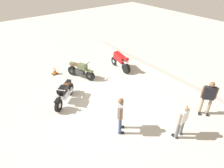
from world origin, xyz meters
TOP-DOWN VIEW (x-y plane):
  - ground_plane at (0.00, 0.00)m, footprint 40.00×40.00m
  - curb_edge at (0.00, 4.60)m, footprint 14.00×0.30m
  - motorcycle_olive_vintage at (-3.07, 0.15)m, footprint 1.84×0.99m
  - motorcycle_red_sportbike at (-2.47, 2.82)m, footprint 1.96×0.70m
  - motorcycle_black_cruiser at (-1.40, -1.73)m, footprint 1.45×1.67m
  - person_in_black_shirt at (3.45, 3.11)m, footprint 0.58×0.55m
  - person_in_white_shirt at (3.59, 0.98)m, footprint 0.32×0.64m
  - person_in_gray_shirt at (1.88, -0.77)m, footprint 0.57×0.55m
  - traffic_cone at (-4.47, -0.99)m, footprint 0.36×0.36m

SIDE VIEW (x-z plane):
  - ground_plane at x=0.00m, z-range 0.00..0.00m
  - curb_edge at x=0.00m, z-range 0.00..0.15m
  - traffic_cone at x=-4.47m, z-range 0.00..0.53m
  - motorcycle_olive_vintage at x=-3.07m, z-range -0.05..1.02m
  - motorcycle_black_cruiser at x=-1.40m, z-range -0.02..1.06m
  - motorcycle_red_sportbike at x=-2.47m, z-range 0.02..1.17m
  - person_in_white_shirt at x=3.59m, z-range 0.11..1.75m
  - person_in_gray_shirt at x=1.88m, z-range 0.13..1.87m
  - person_in_black_shirt at x=3.45m, z-range 0.14..1.93m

